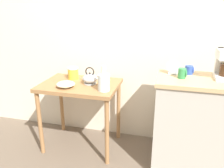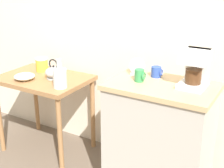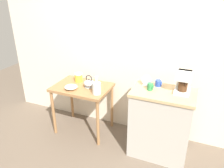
# 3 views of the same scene
# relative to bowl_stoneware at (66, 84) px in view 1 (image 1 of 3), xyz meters

# --- Properties ---
(ground_plane) EXTENTS (8.00, 8.00, 0.00)m
(ground_plane) POSITION_rel_bowl_stoneware_xyz_m (0.66, 0.11, -0.79)
(ground_plane) COLOR #6B5B4C
(back_wall) EXTENTS (4.40, 0.10, 2.80)m
(back_wall) POSITION_rel_bowl_stoneware_xyz_m (0.76, 0.55, 0.61)
(back_wall) COLOR beige
(back_wall) RESTS_ON ground_plane
(wooden_table) EXTENTS (0.82, 0.59, 0.76)m
(wooden_table) POSITION_rel_bowl_stoneware_xyz_m (0.09, 0.15, -0.14)
(wooden_table) COLOR #9E7044
(wooden_table) RESTS_ON ground_plane
(kitchen_counter) EXTENTS (0.77, 0.50, 0.94)m
(kitchen_counter) POSITION_rel_bowl_stoneware_xyz_m (1.29, 0.07, -0.32)
(kitchen_counter) COLOR #BCB7AD
(kitchen_counter) RESTS_ON ground_plane
(bowl_stoneware) EXTENTS (0.19, 0.19, 0.06)m
(bowl_stoneware) POSITION_rel_bowl_stoneware_xyz_m (0.00, 0.00, 0.00)
(bowl_stoneware) COLOR beige
(bowl_stoneware) RESTS_ON wooden_table
(teakettle) EXTENTS (0.19, 0.16, 0.18)m
(teakettle) POSITION_rel_bowl_stoneware_xyz_m (0.21, 0.17, 0.02)
(teakettle) COLOR #B2B5BA
(teakettle) RESTS_ON wooden_table
(glass_carafe_vase) EXTENTS (0.12, 0.12, 0.25)m
(glass_carafe_vase) POSITION_rel_bowl_stoneware_xyz_m (0.40, 0.01, 0.06)
(glass_carafe_vase) COLOR silver
(glass_carafe_vase) RESTS_ON wooden_table
(canister_enamel) EXTENTS (0.12, 0.12, 0.13)m
(canister_enamel) POSITION_rel_bowl_stoneware_xyz_m (-0.04, 0.28, 0.03)
(canister_enamel) COLOR gold
(canister_enamel) RESTS_ON wooden_table
(mug_tall_green) EXTENTS (0.08, 0.07, 0.09)m
(mug_tall_green) POSITION_rel_bowl_stoneware_xyz_m (1.12, 0.04, 0.19)
(mug_tall_green) COLOR #338C4C
(mug_tall_green) RESTS_ON kitchen_counter
(mug_blue) EXTENTS (0.08, 0.08, 0.08)m
(mug_blue) POSITION_rel_bowl_stoneware_xyz_m (1.19, 0.19, 0.18)
(mug_blue) COLOR #2D4CAD
(mug_blue) RESTS_ON kitchen_counter
(table_clock) EXTENTS (0.13, 0.06, 0.14)m
(table_clock) POSITION_rel_bowl_stoneware_xyz_m (1.04, 0.16, 0.20)
(table_clock) COLOR #B2B5BA
(table_clock) RESTS_ON kitchen_counter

